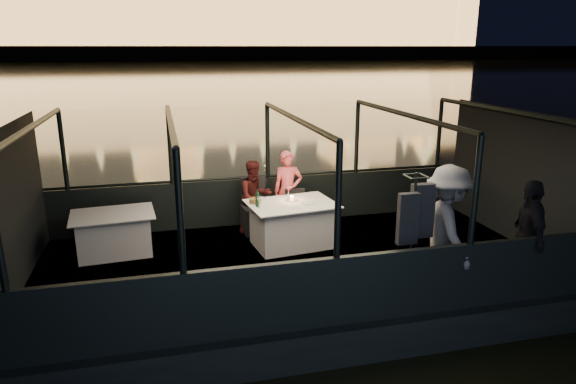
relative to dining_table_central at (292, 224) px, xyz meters
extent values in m
plane|color=black|center=(-0.13, 79.32, -0.89)|extent=(500.00, 500.00, 0.00)
cube|color=black|center=(-0.13, -0.68, -0.89)|extent=(8.60, 4.40, 1.00)
cube|color=black|center=(-0.13, -0.68, -0.41)|extent=(8.00, 4.00, 0.04)
cube|color=black|center=(-0.13, 1.32, 0.06)|extent=(8.00, 0.08, 0.90)
cube|color=black|center=(-0.13, -2.68, 0.06)|extent=(8.00, 0.08, 0.90)
cube|color=#423D33|center=(-0.13, 209.32, 0.11)|extent=(400.00, 140.00, 6.00)
cube|color=white|center=(0.00, 0.00, 0.00)|extent=(1.57, 1.22, 0.77)
cube|color=white|center=(-2.94, 0.36, 0.00)|extent=(1.40, 1.06, 0.70)
cube|color=black|center=(-0.48, 0.80, 0.06)|extent=(0.51, 0.51, 1.00)
cube|color=black|center=(0.26, 0.60, 0.06)|extent=(0.43, 0.43, 0.79)
imported|color=#F5595D|center=(0.15, 0.87, 0.36)|extent=(0.57, 0.41, 1.49)
imported|color=#3A1110|center=(-0.48, 0.84, 0.36)|extent=(0.75, 0.64, 1.35)
imported|color=silver|center=(1.64, -2.16, 0.47)|extent=(0.79, 1.24, 1.82)
imported|color=black|center=(2.77, -2.39, 0.47)|extent=(0.68, 1.02, 1.60)
cylinder|color=#12331C|center=(-0.60, -0.05, 0.53)|extent=(0.08, 0.08, 0.30)
cylinder|color=brown|center=(-0.60, 0.16, 0.42)|extent=(0.22, 0.22, 0.08)
cylinder|color=orange|center=(0.04, 0.16, 0.42)|extent=(0.06, 0.06, 0.08)
cylinder|color=white|center=(0.26, -0.04, 0.39)|extent=(0.31, 0.31, 0.02)
cylinder|color=white|center=(-0.48, 0.34, 0.39)|extent=(0.29, 0.29, 0.02)
camera|label=1|loc=(-2.08, -8.05, 2.94)|focal=32.00mm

